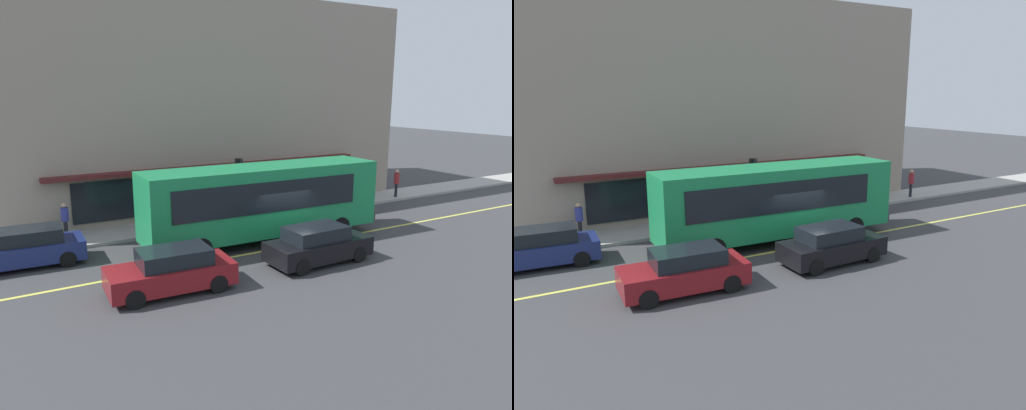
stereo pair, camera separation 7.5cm
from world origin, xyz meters
TOP-DOWN VIEW (x-y plane):
  - ground at (0.00, 0.00)m, footprint 120.00×120.00m
  - sidewalk at (0.00, 5.42)m, footprint 80.00×2.45m
  - lane_centre_stripe at (0.00, 0.00)m, footprint 36.00×0.16m
  - storefront_building at (-0.04, 12.02)m, footprint 25.54×11.37m
  - bus at (-0.33, 1.22)m, footprint 11.20×2.86m
  - traffic_light at (0.38, 4.84)m, footprint 0.30×0.52m
  - car_navy at (-10.01, 3.09)m, footprint 4.39×2.04m
  - car_maroon at (-5.98, -2.11)m, footprint 4.39×2.05m
  - car_black at (0.12, -2.29)m, footprint 4.34×1.94m
  - pedestrian_near_storefront at (-8.15, 5.83)m, footprint 0.34×0.34m
  - pedestrian_waiting at (9.41, 5.52)m, footprint 0.34×0.34m
  - pedestrian_mid_block at (11.65, 4.73)m, footprint 0.34×0.34m

SIDE VIEW (x-z plane):
  - ground at x=0.00m, z-range 0.00..0.00m
  - lane_centre_stripe at x=0.00m, z-range 0.00..0.01m
  - sidewalk at x=0.00m, z-range 0.00..0.15m
  - car_navy at x=-10.01m, z-range -0.02..1.50m
  - car_maroon at x=-5.98m, z-range -0.02..1.50m
  - car_black at x=0.12m, z-range -0.02..1.50m
  - pedestrian_near_storefront at x=-8.15m, z-range 0.31..1.96m
  - pedestrian_mid_block at x=11.65m, z-range 0.33..2.08m
  - pedestrian_waiting at x=9.41m, z-range 0.34..2.13m
  - bus at x=-0.33m, z-range 0.24..3.74m
  - traffic_light at x=0.38m, z-range 0.93..4.13m
  - storefront_building at x=-0.04m, z-range -0.01..11.79m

